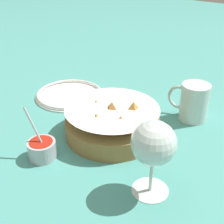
# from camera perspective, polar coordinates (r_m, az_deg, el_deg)

# --- Properties ---
(ground_plane) EXTENTS (4.00, 4.00, 0.00)m
(ground_plane) POSITION_cam_1_polar(r_m,az_deg,el_deg) (0.85, -1.04, -3.62)
(ground_plane) COLOR teal
(food_basket) EXTENTS (0.25, 0.25, 0.10)m
(food_basket) POSITION_cam_1_polar(r_m,az_deg,el_deg) (0.82, 0.04, -1.91)
(food_basket) COLOR olive
(food_basket) RESTS_ON ground_plane
(sauce_cup) EXTENTS (0.08, 0.07, 0.13)m
(sauce_cup) POSITION_cam_1_polar(r_m,az_deg,el_deg) (0.77, -12.72, -6.55)
(sauce_cup) COLOR #B7B7BC
(sauce_cup) RESTS_ON ground_plane
(wine_glass) EXTENTS (0.09, 0.09, 0.17)m
(wine_glass) POSITION_cam_1_polar(r_m,az_deg,el_deg) (0.61, 7.61, -6.08)
(wine_glass) COLOR silver
(wine_glass) RESTS_ON ground_plane
(beer_mug) EXTENTS (0.12, 0.08, 0.11)m
(beer_mug) POSITION_cam_1_polar(r_m,az_deg,el_deg) (0.92, 14.67, 1.58)
(beer_mug) COLOR silver
(beer_mug) RESTS_ON ground_plane
(side_plate) EXTENTS (0.23, 0.23, 0.01)m
(side_plate) POSITION_cam_1_polar(r_m,az_deg,el_deg) (1.05, -7.75, 3.23)
(side_plate) COLOR white
(side_plate) RESTS_ON ground_plane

